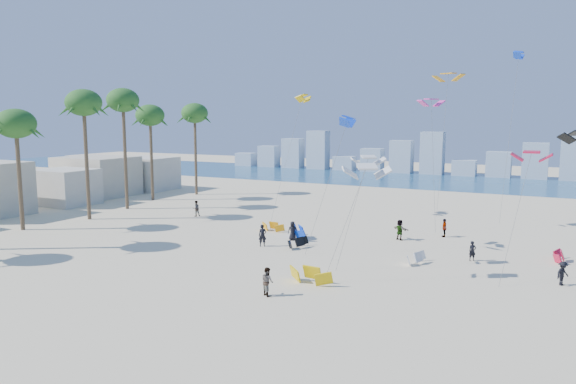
% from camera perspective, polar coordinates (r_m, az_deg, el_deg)
% --- Properties ---
extents(ground, '(220.00, 220.00, 0.00)m').
position_cam_1_polar(ground, '(35.70, -16.48, -10.00)').
color(ground, beige).
rests_on(ground, ground).
extents(ocean, '(220.00, 220.00, 0.00)m').
position_cam_1_polar(ocean, '(99.87, 13.25, 1.42)').
color(ocean, navy).
rests_on(ocean, ground).
extents(kitesurfer_near, '(0.82, 0.77, 1.88)m').
position_cam_1_polar(kitesurfer_near, '(45.18, -2.77, -4.71)').
color(kitesurfer_near, black).
rests_on(kitesurfer_near, ground).
extents(kitesurfer_mid, '(1.08, 1.02, 1.76)m').
position_cam_1_polar(kitesurfer_mid, '(32.87, -2.24, -9.61)').
color(kitesurfer_mid, gray).
rests_on(kitesurfer_mid, ground).
extents(kitesurfers_far, '(37.52, 12.37, 1.84)m').
position_cam_1_polar(kitesurfers_far, '(47.64, 8.59, -4.23)').
color(kitesurfers_far, black).
rests_on(kitesurfers_far, ground).
extents(grounded_kites, '(26.76, 15.34, 1.04)m').
position_cam_1_polar(grounded_kites, '(43.34, 5.53, -5.94)').
color(grounded_kites, orange).
rests_on(grounded_kites, ground).
extents(flying_kites, '(31.83, 33.93, 18.53)m').
position_cam_1_polar(flying_kites, '(48.94, 16.13, 8.63)').
color(flying_kites, silver).
rests_on(flying_kites, ground).
extents(palm_row, '(9.74, 44.80, 14.46)m').
position_cam_1_polar(palm_row, '(61.20, -21.50, 7.73)').
color(palm_row, brown).
rests_on(palm_row, ground).
extents(beachfront_buildings, '(11.50, 43.00, 6.00)m').
position_cam_1_polar(beachfront_buildings, '(73.54, -24.46, 0.80)').
color(beachfront_buildings, beige).
rests_on(beachfront_buildings, ground).
extents(distant_skyline, '(85.00, 3.00, 8.40)m').
position_cam_1_polar(distant_skyline, '(109.57, 13.97, 3.56)').
color(distant_skyline, '#9EADBF').
rests_on(distant_skyline, ground).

